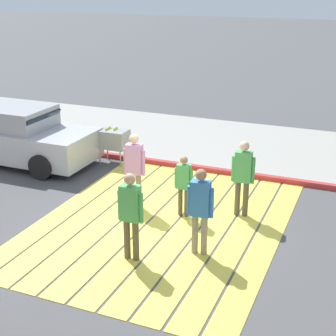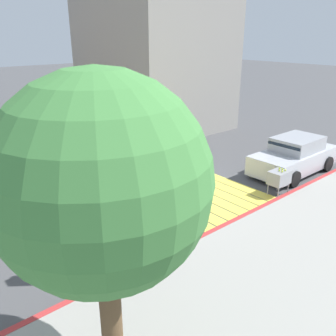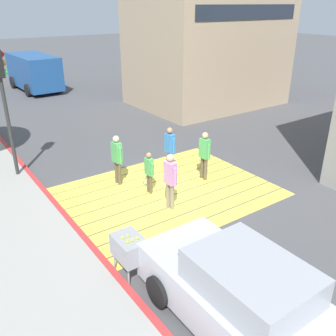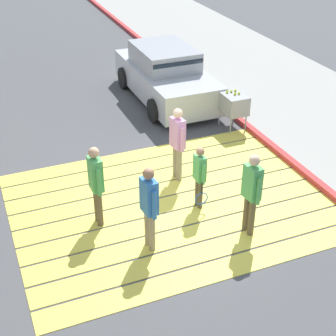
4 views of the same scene
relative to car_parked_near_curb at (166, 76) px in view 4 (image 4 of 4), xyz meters
name	(u,v)px [view 4 (image 4 of 4)]	position (x,y,z in m)	size (l,w,h in m)	color
ground_plane	(171,204)	(2.00, 5.18, -0.73)	(120.00, 120.00, 0.00)	#4C4C4F
crosswalk_stripes	(171,203)	(2.00, 5.18, -0.73)	(6.40, 4.90, 0.01)	#EAD64C
curb_painted	(302,170)	(-1.25, 5.18, -0.67)	(0.16, 40.00, 0.13)	#BC3333
car_parked_near_curb	(166,76)	(0.00, 0.00, 0.00)	(1.99, 4.30, 1.57)	silver
tennis_ball_cart	(233,103)	(-0.90, 2.48, -0.04)	(0.56, 0.80, 1.02)	#99999E
pedestrian_adult_lead	(149,203)	(2.89, 6.32, 0.25)	(0.25, 0.49, 1.69)	gray
pedestrian_adult_trailing	(252,189)	(1.00, 6.61, 0.25)	(0.25, 0.49, 1.69)	brown
pedestrian_adult_side	(178,139)	(1.48, 4.31, 0.26)	(0.25, 0.50, 1.71)	gray
pedestrian_teen_behind	(96,181)	(3.55, 5.25, 0.25)	(0.22, 0.49, 1.68)	brown
pedestrian_child_with_racket	(200,174)	(1.51, 5.48, 0.04)	(0.28, 0.41, 1.37)	brown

